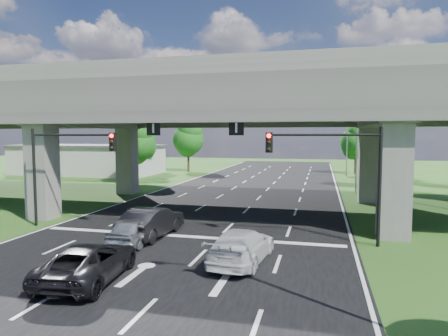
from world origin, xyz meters
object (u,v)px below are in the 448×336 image
at_px(car_white, 242,246).
at_px(car_trailing, 89,262).
at_px(car_silver, 136,230).
at_px(streetlight_beyond, 344,134).
at_px(signal_right, 335,163).
at_px(car_dark, 152,222).
at_px(streetlight_far, 353,133).
at_px(streetlight_near, 444,124).
at_px(signal_left, 64,159).

xyz_separation_m(car_white, car_trailing, (-5.24, -3.53, -0.01)).
relative_size(car_silver, car_white, 0.83).
bearing_deg(streetlight_beyond, signal_right, -93.61).
xyz_separation_m(signal_right, car_dark, (-9.62, -0.94, -3.33)).
xyz_separation_m(signal_right, car_silver, (-9.84, -2.45, -3.44)).
height_order(streetlight_far, car_trailing, streetlight_far).
bearing_deg(streetlight_near, streetlight_beyond, 90.00).
bearing_deg(signal_left, streetlight_far, 48.22).
height_order(car_silver, car_trailing, car_trailing).
xyz_separation_m(car_silver, car_dark, (0.22, 1.51, 0.11)).
bearing_deg(signal_right, streetlight_near, -77.12).
relative_size(signal_right, car_trailing, 1.17).
bearing_deg(streetlight_beyond, car_white, -98.83).
distance_m(streetlight_far, car_dark, 24.65).
distance_m(signal_left, streetlight_near, 20.56).
distance_m(signal_left, streetlight_far, 26.95).
bearing_deg(car_white, signal_left, -13.95).
xyz_separation_m(signal_right, signal_left, (-15.65, 0.00, 0.00)).
relative_size(streetlight_beyond, car_silver, 2.39).
bearing_deg(streetlight_near, signal_left, 150.98).
distance_m(streetlight_beyond, car_silver, 40.69).
height_order(streetlight_far, car_white, streetlight_far).
xyz_separation_m(streetlight_beyond, car_dark, (-11.90, -37.00, -4.99)).
xyz_separation_m(signal_left, car_silver, (5.81, -2.45, -3.44)).
relative_size(car_white, car_trailing, 0.97).
distance_m(signal_right, car_silver, 10.71).
height_order(signal_left, car_dark, signal_left).
relative_size(streetlight_near, car_trailing, 1.94).
xyz_separation_m(signal_right, car_white, (-3.97, -4.12, -3.43)).
relative_size(signal_left, car_silver, 1.44).
bearing_deg(streetlight_far, car_dark, -119.53).
height_order(signal_right, streetlight_near, streetlight_near).
height_order(streetlight_beyond, car_dark, streetlight_beyond).
distance_m(streetlight_near, car_white, 9.94).
height_order(signal_left, car_silver, signal_left).
xyz_separation_m(signal_right, streetlight_near, (2.27, -9.94, 1.66)).
xyz_separation_m(car_dark, car_white, (5.66, -3.18, -0.10)).
bearing_deg(signal_left, streetlight_near, -29.02).
relative_size(streetlight_near, car_silver, 2.39).
height_order(signal_right, car_trailing, signal_right).
distance_m(signal_right, signal_left, 15.65).
relative_size(car_dark, car_trailing, 0.97).
relative_size(signal_left, streetlight_beyond, 0.60).
distance_m(car_silver, car_trailing, 5.24).
bearing_deg(car_dark, streetlight_near, 146.17).
xyz_separation_m(signal_left, streetlight_far, (17.92, 20.06, 1.66)).
distance_m(car_dark, car_trailing, 6.73).
distance_m(signal_left, car_white, 12.85).
xyz_separation_m(signal_left, streetlight_beyond, (17.92, 36.06, 1.66)).
bearing_deg(streetlight_near, signal_right, 102.88).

